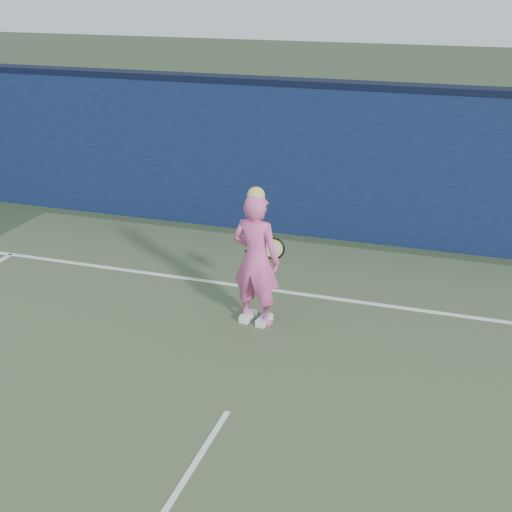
% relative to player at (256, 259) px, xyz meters
% --- Properties ---
extents(ground, '(80.00, 80.00, 0.00)m').
position_rel_player_xyz_m(ground, '(0.35, -3.02, -0.88)').
color(ground, '#2D4128').
rests_on(ground, ground).
extents(backstop_wall, '(24.00, 0.40, 2.50)m').
position_rel_player_xyz_m(backstop_wall, '(0.35, 3.48, 0.37)').
color(backstop_wall, black).
rests_on(backstop_wall, ground).
extents(wall_cap, '(24.00, 0.42, 0.10)m').
position_rel_player_xyz_m(wall_cap, '(0.35, 3.48, 1.67)').
color(wall_cap, black).
rests_on(wall_cap, backstop_wall).
extents(player, '(0.69, 0.51, 1.82)m').
position_rel_player_xyz_m(player, '(0.00, 0.00, 0.00)').
color(player, '#DD5698').
rests_on(player, ground).
extents(racket, '(0.57, 0.13, 0.30)m').
position_rel_player_xyz_m(racket, '(0.07, 0.44, -0.01)').
color(racket, black).
rests_on(racket, ground).
extents(court_lines, '(11.00, 12.04, 0.01)m').
position_rel_player_xyz_m(court_lines, '(0.35, -3.35, -0.87)').
color(court_lines, white).
rests_on(court_lines, court_surface).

